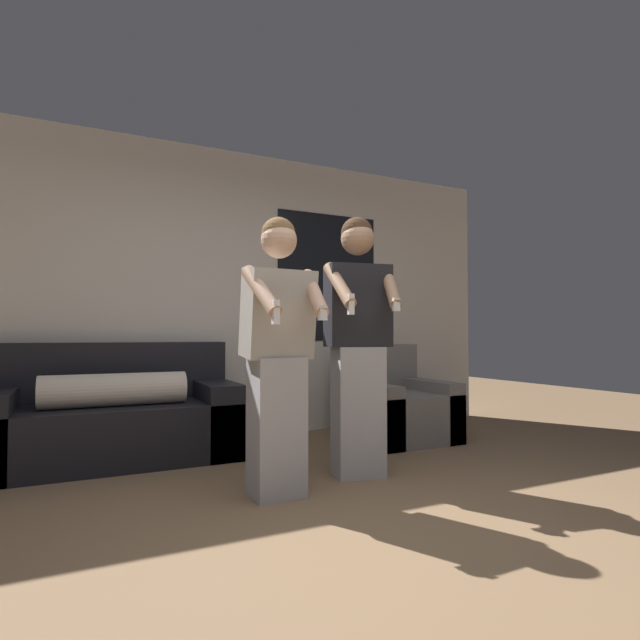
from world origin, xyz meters
TOP-DOWN VIEW (x-y plane):
  - ground_plane at (0.00, 0.00)m, footprint 14.00×14.00m
  - wall_back at (0.02, 2.64)m, footprint 6.00×0.07m
  - couch at (-0.93, 2.17)m, footprint 1.83×0.86m
  - armchair at (1.47, 1.92)m, footprint 0.82×0.90m
  - person_left at (-0.11, 0.82)m, footprint 0.47×0.48m
  - person_right at (0.54, 0.99)m, footprint 0.49×0.51m

SIDE VIEW (x-z plane):
  - ground_plane at x=0.00m, z-range 0.00..0.00m
  - armchair at x=1.47m, z-range -0.15..0.72m
  - couch at x=-0.93m, z-range -0.13..0.76m
  - person_left at x=-0.11m, z-range 0.02..1.67m
  - person_right at x=0.54m, z-range 0.02..1.79m
  - wall_back at x=0.02m, z-range 0.00..2.70m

